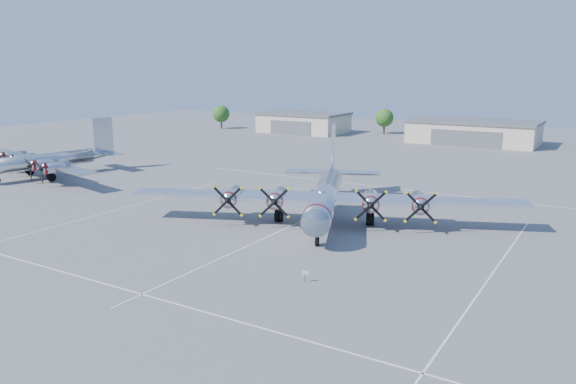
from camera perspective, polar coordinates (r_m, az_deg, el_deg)
The scene contains 9 objects.
ground at distance 61.34m, azimuth 0.21°, elevation -3.54°, with size 260.00×260.00×0.00m, color #545457.
parking_lines at distance 59.91m, azimuth -0.66°, elevation -3.93°, with size 60.00×50.08×0.01m.
hangar_west at distance 153.11m, azimuth 1.59°, elevation 7.10°, with size 22.60×14.60×5.40m.
hangar_center at distance 136.69m, azimuth 18.30°, elevation 5.84°, with size 28.60×14.60×5.40m.
tree_far_west at distance 163.59m, azimuth -6.81°, elevation 7.89°, with size 4.80×4.80×6.64m.
tree_west at distance 151.60m, azimuth 9.76°, elevation 7.45°, with size 4.80×4.80×6.64m.
main_bomber_b29 at distance 64.68m, azimuth 3.80°, elevation -2.73°, with size 43.29×29.61×9.57m, color silver, non-canonical shape.
bomber_west at distance 97.49m, azimuth -23.09°, elevation 1.45°, with size 33.38×23.64×8.82m, color #B7B9BC, non-canonical shape.
info_placard at distance 45.69m, azimuth 1.75°, elevation -8.35°, with size 0.47×0.23×0.95m.
Camera 1 is at (30.38, -50.55, 16.85)m, focal length 35.00 mm.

